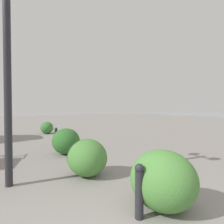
{
  "coord_description": "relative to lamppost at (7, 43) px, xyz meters",
  "views": [
    {
      "loc": [
        -0.93,
        1.07,
        1.56
      ],
      "look_at": [
        9.43,
        -5.0,
        1.21
      ],
      "focal_mm": 32.56,
      "sensor_mm": 36.0,
      "label": 1
    }
  ],
  "objects": [
    {
      "name": "shrub_round",
      "position": [
        -0.23,
        -1.54,
        -2.35
      ],
      "size": [
        0.97,
        0.87,
        0.82
      ],
      "color": "#477F38",
      "rests_on": "ground"
    },
    {
      "name": "bollard_near",
      "position": [
        -2.19,
        -1.48,
        -2.36
      ],
      "size": [
        0.13,
        0.13,
        0.77
      ],
      "color": "#232328",
      "rests_on": "ground"
    },
    {
      "name": "shrub_tall",
      "position": [
        -2.16,
        -1.95,
        -2.31
      ],
      "size": [
        1.06,
        0.95,
        0.9
      ],
      "color": "#477F38",
      "rests_on": "ground"
    },
    {
      "name": "bollard_mid",
      "position": [
        3.99,
        -1.98,
        -2.41
      ],
      "size": [
        0.13,
        0.13,
        0.67
      ],
      "color": "#232328",
      "rests_on": "ground"
    },
    {
      "name": "shrub_wide",
      "position": [
        7.35,
        -2.35,
        -2.42
      ],
      "size": [
        0.79,
        0.71,
        0.67
      ],
      "color": "#387533",
      "rests_on": "ground"
    },
    {
      "name": "lamppost",
      "position": [
        0.0,
        0.0,
        0.0
      ],
      "size": [
        0.98,
        0.28,
        4.16
      ],
      "color": "#232328",
      "rests_on": "ground"
    },
    {
      "name": "shrub_low",
      "position": [
        2.02,
        -1.78,
        -2.34
      ],
      "size": [
        0.98,
        0.88,
        0.84
      ],
      "color": "#2D6628",
      "rests_on": "ground"
    }
  ]
}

